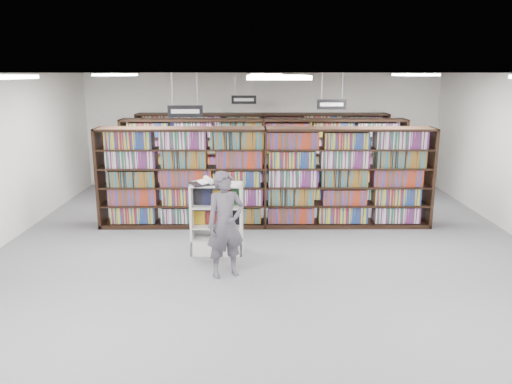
{
  "coord_description": "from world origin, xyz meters",
  "views": [
    {
      "loc": [
        -0.23,
        -8.27,
        3.21
      ],
      "look_at": [
        -0.2,
        0.5,
        1.1
      ],
      "focal_mm": 35.0,
      "sensor_mm": 36.0,
      "label": 1
    }
  ],
  "objects_px": {
    "endcap_display": "(217,228)",
    "open_book": "(209,182)",
    "bookshelf_row_near": "(265,178)",
    "shopper": "(226,224)"
  },
  "relations": [
    {
      "from": "endcap_display",
      "to": "open_book",
      "type": "xyz_separation_m",
      "value": [
        -0.12,
        -0.02,
        0.87
      ]
    },
    {
      "from": "open_book",
      "to": "bookshelf_row_near",
      "type": "bearing_deg",
      "value": 35.33
    },
    {
      "from": "bookshelf_row_near",
      "to": "shopper",
      "type": "distance_m",
      "value": 2.79
    },
    {
      "from": "open_book",
      "to": "shopper",
      "type": "height_order",
      "value": "shopper"
    },
    {
      "from": "endcap_display",
      "to": "open_book",
      "type": "height_order",
      "value": "open_book"
    },
    {
      "from": "endcap_display",
      "to": "shopper",
      "type": "distance_m",
      "value": 1.17
    },
    {
      "from": "bookshelf_row_near",
      "to": "shopper",
      "type": "bearing_deg",
      "value": -104.25
    },
    {
      "from": "bookshelf_row_near",
      "to": "endcap_display",
      "type": "xyz_separation_m",
      "value": [
        -0.9,
        -1.62,
        -0.6
      ]
    },
    {
      "from": "bookshelf_row_near",
      "to": "open_book",
      "type": "height_order",
      "value": "bookshelf_row_near"
    },
    {
      "from": "endcap_display",
      "to": "shopper",
      "type": "bearing_deg",
      "value": -77.02
    }
  ]
}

